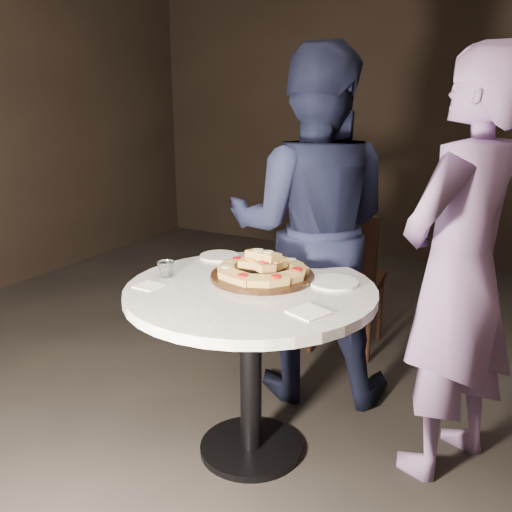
% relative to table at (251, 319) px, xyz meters
% --- Properties ---
extents(floor, '(7.00, 7.00, 0.00)m').
position_rel_table_xyz_m(floor, '(-0.06, 0.11, -0.69)').
color(floor, black).
rests_on(floor, ground).
extents(table, '(1.13, 1.13, 0.84)m').
position_rel_table_xyz_m(table, '(0.00, 0.00, 0.00)').
color(table, black).
rests_on(table, ground).
extents(serving_board, '(0.64, 0.64, 0.02)m').
position_rel_table_xyz_m(serving_board, '(-0.01, 0.13, 0.17)').
color(serving_board, black).
rests_on(serving_board, table).
extents(focaccia_pile, '(0.43, 0.43, 0.11)m').
position_rel_table_xyz_m(focaccia_pile, '(-0.01, 0.14, 0.21)').
color(focaccia_pile, tan).
rests_on(focaccia_pile, serving_board).
extents(plate_left, '(0.27, 0.27, 0.01)m').
position_rel_table_xyz_m(plate_left, '(-0.37, 0.33, 0.16)').
color(plate_left, white).
rests_on(plate_left, table).
extents(plate_right, '(0.29, 0.29, 0.01)m').
position_rel_table_xyz_m(plate_right, '(0.31, 0.21, 0.16)').
color(plate_right, white).
rests_on(plate_right, table).
extents(water_glass, '(0.09, 0.09, 0.08)m').
position_rel_table_xyz_m(water_glass, '(-0.41, -0.07, 0.19)').
color(water_glass, silver).
rests_on(water_glass, table).
extents(napkin_near, '(0.11, 0.11, 0.01)m').
position_rel_table_xyz_m(napkin_near, '(-0.40, -0.21, 0.16)').
color(napkin_near, white).
rests_on(napkin_near, table).
extents(napkin_far, '(0.18, 0.18, 0.01)m').
position_rel_table_xyz_m(napkin_far, '(0.35, -0.16, 0.16)').
color(napkin_far, white).
rests_on(napkin_far, table).
extents(chair_far, '(0.50, 0.52, 0.96)m').
position_rel_table_xyz_m(chair_far, '(-0.00, 1.24, -0.13)').
color(chair_far, black).
rests_on(chair_far, ground).
extents(diner_navy, '(1.11, 0.98, 1.92)m').
position_rel_table_xyz_m(diner_navy, '(-0.01, 0.70, 0.27)').
color(diner_navy, black).
rests_on(diner_navy, ground).
extents(diner_teal, '(0.67, 0.80, 1.87)m').
position_rel_table_xyz_m(diner_teal, '(0.82, 0.36, 0.25)').
color(diner_teal, slate).
rests_on(diner_teal, ground).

